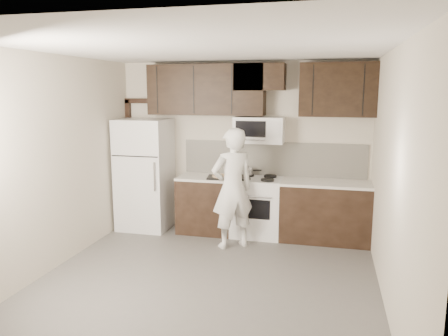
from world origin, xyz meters
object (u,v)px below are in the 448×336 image
at_px(microwave, 259,130).
at_px(person, 232,188).
at_px(stove, 257,207).
at_px(refrigerator, 145,174).

bearing_deg(microwave, person, -109.74).
bearing_deg(person, microwave, -146.41).
xyz_separation_m(stove, microwave, (-0.00, 0.12, 1.19)).
xyz_separation_m(microwave, person, (-0.26, -0.72, -0.78)).
distance_m(stove, person, 0.77).
bearing_deg(refrigerator, microwave, 5.15).
bearing_deg(person, refrigerator, -55.81).
distance_m(microwave, person, 1.09).
height_order(microwave, person, microwave).
relative_size(microwave, person, 0.44).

